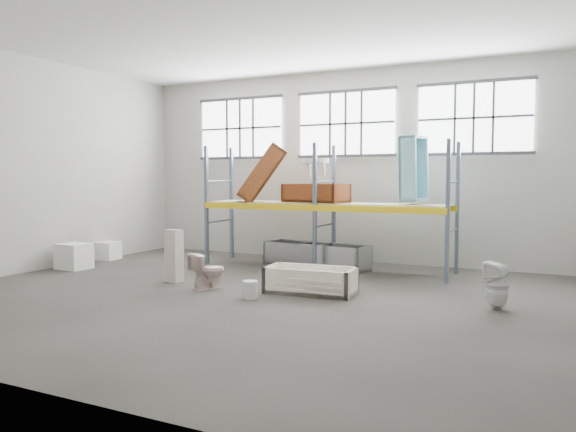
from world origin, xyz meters
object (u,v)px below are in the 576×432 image
Objects in this scene: toilet_beige at (208,271)px; carton_near at (74,256)px; rust_tub_flat at (316,193)px; steel_tub_right at (334,257)px; bathtub_beige at (310,280)px; cistern_tall at (174,256)px; blue_tub_upright at (414,169)px; bucket at (250,290)px; steel_tub_left at (297,254)px; toilet_white at (497,286)px.

carton_near is at bearing 16.34° from toilet_beige.
steel_tub_right is at bearing -13.40° from rust_tub_flat.
steel_tub_right is 6.28m from carton_near.
bathtub_beige is 1.53× the size of cistern_tall.
blue_tub_upright is at bearing 0.36° from rust_tub_flat.
toilet_beige is 1.29m from bucket.
bathtub_beige is at bearing -77.88° from steel_tub_right.
bucket is at bearing -93.23° from steel_tub_right.
carton_near is (-3.21, 0.28, -0.25)m from cistern_tall.
steel_tub_left is 1.01× the size of rust_tub_flat.
blue_tub_upright reaches higher than steel_tub_right.
rust_tub_flat reaches higher than bathtub_beige.
steel_tub_right is 1.12× the size of blue_tub_upright.
carton_near is (-5.67, -2.69, 0.01)m from steel_tub_right.
steel_tub_left is (1.39, 3.14, -0.26)m from cistern_tall.
bucket is (0.86, -3.84, -0.13)m from steel_tub_left.
steel_tub_right is at bearing -98.70° from toilet_white.
rust_tub_flat reaches higher than steel_tub_right.
blue_tub_upright is 2.04× the size of carton_near.
blue_tub_upright reaches higher than steel_tub_left.
toilet_beige reaches higher than bucket.
toilet_white is 0.55× the size of blue_tub_upright.
toilet_beige reaches higher than bathtub_beige.
steel_tub_right is 1.03× the size of rust_tub_flat.
steel_tub_left is (0.34, 3.43, -0.07)m from toilet_beige.
carton_near is at bearing -148.15° from steel_tub_left.
carton_near is (-7.51, -2.83, -2.09)m from blue_tub_upright.
toilet_beige is at bearing -7.66° from carton_near.
steel_tub_right is 2.29× the size of carton_near.
steel_tub_right is (-0.59, 2.76, 0.05)m from bathtub_beige.
rust_tub_flat is 1.09× the size of blue_tub_upright.
blue_tub_upright reaches higher than cistern_tall.
rust_tub_flat is (0.86, 3.39, 1.46)m from toilet_beige.
toilet_beige is 3.55m from steel_tub_right.
bathtub_beige is 6.27m from carton_near.
carton_near is (-5.12, -2.82, -1.51)m from rust_tub_flat.
rust_tub_flat is at bearing 106.81° from bathtub_beige.
carton_near is (-9.60, -0.10, -0.10)m from toilet_white.
toilet_beige is 0.90× the size of toilet_white.
cistern_tall is 3.86m from steel_tub_right.
toilet_beige is 4.30m from carton_near.
toilet_white is (5.33, 0.68, 0.04)m from toilet_beige.
toilet_beige is 3.79m from rust_tub_flat.
bathtub_beige is 2.07m from toilet_beige.
steel_tub_right is at bearing -175.43° from blue_tub_upright.
cistern_tall is 0.69× the size of steel_tub_left.
cistern_tall is 6.40m from toilet_white.
toilet_white is (3.33, 0.18, 0.15)m from bathtub_beige.
cistern_tall is (-1.05, 0.29, 0.19)m from toilet_beige.
toilet_beige reaches higher than steel_tub_left.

